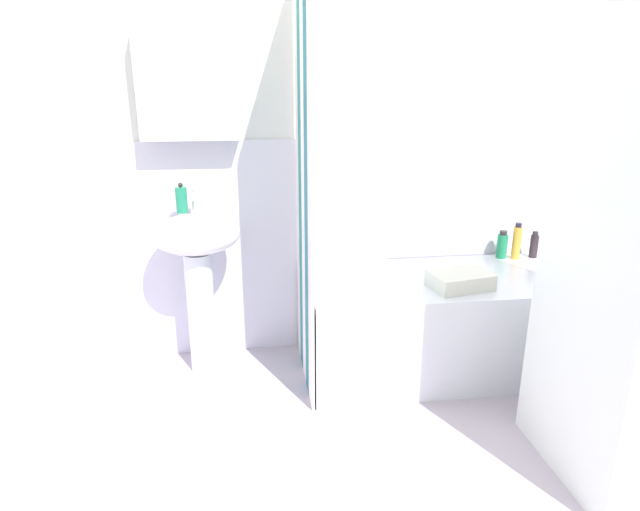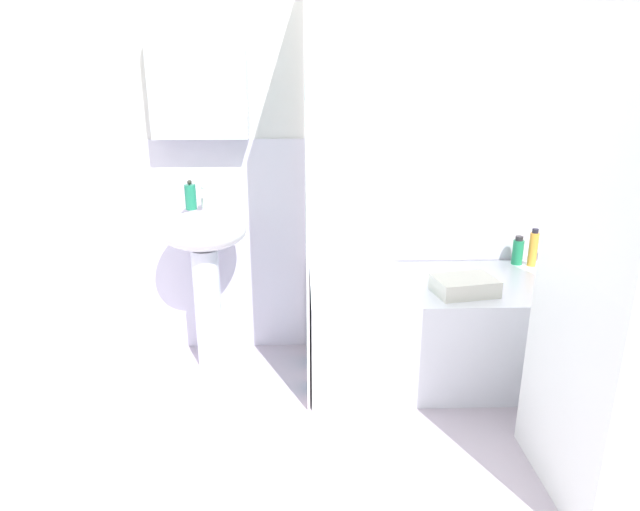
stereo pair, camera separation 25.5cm
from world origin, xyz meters
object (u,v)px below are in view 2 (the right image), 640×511
shampoo_bottle (552,252)px  soap_dispenser (191,197)px  conditioner_bottle (533,248)px  bathtub (448,328)px  towel_folded (465,286)px  lotion_bottle (518,251)px  toothbrush_cup (219,200)px  sink (204,255)px

shampoo_bottle → soap_dispenser: bearing=-178.7°
conditioner_bottle → bathtub: bearing=-154.8°
soap_dispenser → towel_folded: soap_dispenser is taller
bathtub → lotion_bottle: bearing=31.6°
conditioner_bottle → lotion_bottle: size_ratio=1.31×
toothbrush_cup → bathtub: size_ratio=0.07×
toothbrush_cup → shampoo_bottle: toothbrush_cup is taller
soap_dispenser → conditioner_bottle: 1.86m
toothbrush_cup → lotion_bottle: size_ratio=0.59×
toothbrush_cup → conditioner_bottle: size_ratio=0.45×
bathtub → soap_dispenser: bearing=171.2°
bathtub → towel_folded: bearing=-83.3°
soap_dispenser → bathtub: soap_dispenser is taller
toothbrush_cup → lotion_bottle: bearing=1.7°
toothbrush_cup → lotion_bottle: 1.65m
towel_folded → toothbrush_cup: bearing=162.9°
towel_folded → soap_dispenser: bearing=165.1°
sink → lotion_bottle: sink is taller
toothbrush_cup → shampoo_bottle: 1.83m
bathtub → conditioner_bottle: size_ratio=6.81×
lotion_bottle → bathtub: bearing=-148.4°
sink → conditioner_bottle: sink is taller
lotion_bottle → towel_folded: (-0.41, -0.42, -0.04)m
soap_dispenser → bathtub: size_ratio=0.11×
toothbrush_cup → bathtub: (1.18, -0.22, -0.65)m
shampoo_bottle → lotion_bottle: size_ratio=0.96×
sink → conditioner_bottle: bearing=3.1°
lotion_bottle → toothbrush_cup: bearing=-178.3°
bathtub → shampoo_bottle: 0.74m
sink → toothbrush_cup: 0.30m
sink → conditioner_bottle: 1.77m
lotion_bottle → soap_dispenser: bearing=-178.0°
sink → conditioner_bottle: size_ratio=4.07×
bathtub → sink: bearing=173.6°
bathtub → towel_folded: 0.34m
sink → soap_dispenser: soap_dispenser is taller
conditioner_bottle → towel_folded: bearing=-141.2°
shampoo_bottle → towel_folded: shampoo_bottle is taller
lotion_bottle → shampoo_bottle: bearing=-5.1°
lotion_bottle → towel_folded: 0.59m
toothbrush_cup → sink: bearing=-136.5°
soap_dispenser → toothbrush_cup: (0.14, 0.01, -0.02)m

